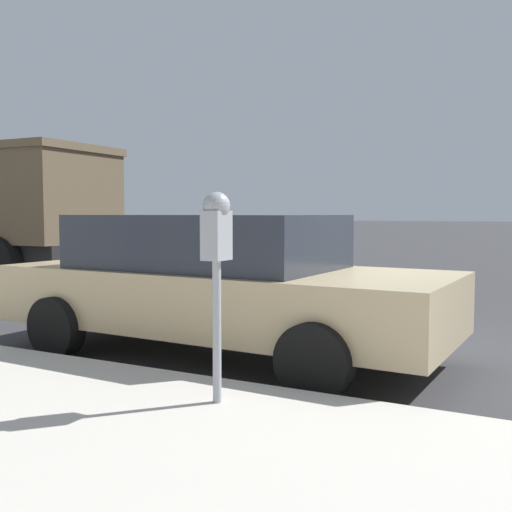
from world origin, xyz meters
TOP-DOWN VIEW (x-y plane):
  - ground_plane at (0.00, 0.00)m, footprint 220.00×220.00m
  - parking_meter at (-2.74, 0.08)m, footprint 0.21×0.19m
  - car_tan at (-0.90, 1.18)m, footprint 2.20×4.77m

SIDE VIEW (x-z plane):
  - ground_plane at x=0.00m, z-range 0.00..0.00m
  - car_tan at x=-0.90m, z-range 0.04..1.52m
  - parking_meter at x=-2.74m, z-range 0.56..2.03m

